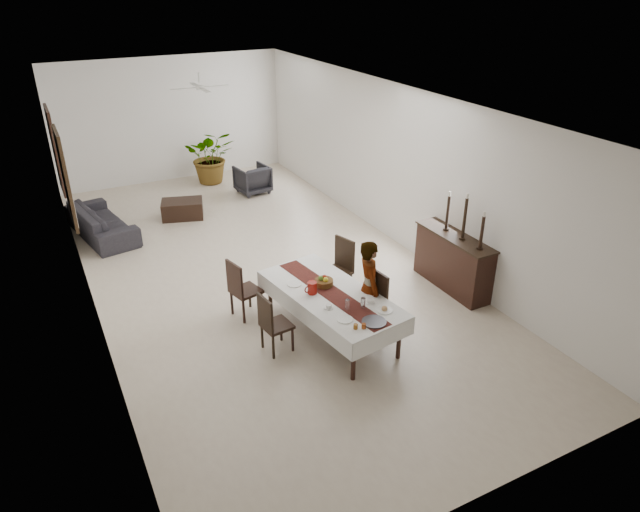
# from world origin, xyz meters

# --- Properties ---
(floor) EXTENTS (6.00, 12.00, 0.00)m
(floor) POSITION_xyz_m (0.00, 0.00, 0.00)
(floor) COLOR beige
(floor) RESTS_ON ground
(ceiling) EXTENTS (6.00, 12.00, 0.02)m
(ceiling) POSITION_xyz_m (0.00, 0.00, 3.20)
(ceiling) COLOR white
(ceiling) RESTS_ON wall_back
(wall_back) EXTENTS (6.00, 0.02, 3.20)m
(wall_back) POSITION_xyz_m (0.00, 6.00, 1.60)
(wall_back) COLOR white
(wall_back) RESTS_ON floor
(wall_front) EXTENTS (6.00, 0.02, 3.20)m
(wall_front) POSITION_xyz_m (0.00, -6.00, 1.60)
(wall_front) COLOR white
(wall_front) RESTS_ON floor
(wall_left) EXTENTS (0.02, 12.00, 3.20)m
(wall_left) POSITION_xyz_m (-3.00, 0.00, 1.60)
(wall_left) COLOR white
(wall_left) RESTS_ON floor
(wall_right) EXTENTS (0.02, 12.00, 3.20)m
(wall_right) POSITION_xyz_m (3.00, 0.00, 1.60)
(wall_right) COLOR white
(wall_right) RESTS_ON floor
(dining_table_top) EXTENTS (1.28, 2.42, 0.05)m
(dining_table_top) POSITION_xyz_m (0.17, -2.50, 0.70)
(dining_table_top) COLOR black
(dining_table_top) RESTS_ON table_leg_fl
(table_leg_fl) EXTENTS (0.08, 0.08, 0.67)m
(table_leg_fl) POSITION_xyz_m (-0.09, -3.65, 0.34)
(table_leg_fl) COLOR black
(table_leg_fl) RESTS_ON floor
(table_leg_fr) EXTENTS (0.08, 0.08, 0.67)m
(table_leg_fr) POSITION_xyz_m (0.74, -3.53, 0.34)
(table_leg_fr) COLOR black
(table_leg_fr) RESTS_ON floor
(table_leg_bl) EXTENTS (0.08, 0.08, 0.67)m
(table_leg_bl) POSITION_xyz_m (-0.41, -1.48, 0.34)
(table_leg_bl) COLOR black
(table_leg_bl) RESTS_ON floor
(table_leg_br) EXTENTS (0.08, 0.08, 0.67)m
(table_leg_br) POSITION_xyz_m (0.43, -1.36, 0.34)
(table_leg_br) COLOR black
(table_leg_br) RESTS_ON floor
(tablecloth_top) EXTENTS (1.48, 2.62, 0.01)m
(tablecloth_top) POSITION_xyz_m (0.17, -2.50, 0.73)
(tablecloth_top) COLOR white
(tablecloth_top) RESTS_ON dining_table_top
(tablecloth_drape_left) EXTENTS (0.37, 2.46, 0.29)m
(tablecloth_drape_left) POSITION_xyz_m (-0.39, -2.59, 0.59)
(tablecloth_drape_left) COLOR white
(tablecloth_drape_left) RESTS_ON dining_table_top
(tablecloth_drape_right) EXTENTS (0.37, 2.46, 0.29)m
(tablecloth_drape_right) POSITION_xyz_m (0.72, -2.42, 0.59)
(tablecloth_drape_right) COLOR white
(tablecloth_drape_right) RESTS_ON dining_table_top
(tablecloth_drape_near) EXTENTS (1.12, 0.17, 0.29)m
(tablecloth_drape_near) POSITION_xyz_m (0.35, -3.73, 0.59)
(tablecloth_drape_near) COLOR white
(tablecloth_drape_near) RESTS_ON dining_table_top
(tablecloth_drape_far) EXTENTS (1.12, 0.17, 0.29)m
(tablecloth_drape_far) POSITION_xyz_m (-0.01, -1.28, 0.59)
(tablecloth_drape_far) COLOR silver
(tablecloth_drape_far) RESTS_ON dining_table_top
(table_runner) EXTENTS (0.68, 2.43, 0.00)m
(table_runner) POSITION_xyz_m (0.17, -2.50, 0.73)
(table_runner) COLOR maroon
(table_runner) RESTS_ON tablecloth_top
(red_pitcher) EXTENTS (0.16, 0.16, 0.19)m
(red_pitcher) POSITION_xyz_m (-0.09, -2.40, 0.83)
(red_pitcher) COLOR #9C140B
(red_pitcher) RESTS_ON tablecloth_top
(pitcher_handle) EXTENTS (0.12, 0.04, 0.12)m
(pitcher_handle) POSITION_xyz_m (-0.17, -2.41, 0.83)
(pitcher_handle) COLOR maroon
(pitcher_handle) RESTS_ON red_pitcher
(wine_glass_near) EXTENTS (0.07, 0.07, 0.16)m
(wine_glass_near) POSITION_xyz_m (0.37, -3.11, 0.81)
(wine_glass_near) COLOR silver
(wine_glass_near) RESTS_ON tablecloth_top
(wine_glass_mid) EXTENTS (0.07, 0.07, 0.16)m
(wine_glass_mid) POSITION_xyz_m (0.15, -3.04, 0.81)
(wine_glass_mid) COLOR white
(wine_glass_mid) RESTS_ON tablecloth_top
(teacup_right) EXTENTS (0.09, 0.09, 0.06)m
(teacup_right) POSITION_xyz_m (0.54, -3.03, 0.76)
(teacup_right) COLOR white
(teacup_right) RESTS_ON saucer_right
(saucer_right) EXTENTS (0.14, 0.14, 0.01)m
(saucer_right) POSITION_xyz_m (0.54, -3.03, 0.74)
(saucer_right) COLOR white
(saucer_right) RESTS_ON tablecloth_top
(teacup_left) EXTENTS (0.09, 0.09, 0.06)m
(teacup_left) POSITION_xyz_m (-0.07, -2.88, 0.76)
(teacup_left) COLOR white
(teacup_left) RESTS_ON saucer_left
(saucer_left) EXTENTS (0.14, 0.14, 0.01)m
(saucer_left) POSITION_xyz_m (-0.07, -2.88, 0.74)
(saucer_left) COLOR white
(saucer_left) RESTS_ON tablecloth_top
(plate_near_right) EXTENTS (0.23, 0.23, 0.01)m
(plate_near_right) POSITION_xyz_m (0.61, -3.31, 0.74)
(plate_near_right) COLOR white
(plate_near_right) RESTS_ON tablecloth_top
(bread_near_right) EXTENTS (0.09, 0.09, 0.09)m
(bread_near_right) POSITION_xyz_m (0.61, -3.31, 0.77)
(bread_near_right) COLOR tan
(bread_near_right) RESTS_ON plate_near_right
(plate_near_left) EXTENTS (0.23, 0.23, 0.01)m
(plate_near_left) POSITION_xyz_m (-0.01, -3.26, 0.74)
(plate_near_left) COLOR white
(plate_near_left) RESTS_ON tablecloth_top
(plate_far_left) EXTENTS (0.23, 0.23, 0.01)m
(plate_far_left) POSITION_xyz_m (-0.21, -2.02, 0.74)
(plate_far_left) COLOR white
(plate_far_left) RESTS_ON tablecloth_top
(serving_tray) EXTENTS (0.35, 0.35, 0.02)m
(serving_tray) POSITION_xyz_m (0.31, -3.50, 0.74)
(serving_tray) COLOR #39383D
(serving_tray) RESTS_ON tablecloth_top
(jam_jar_a) EXTENTS (0.06, 0.06, 0.07)m
(jam_jar_a) POSITION_xyz_m (0.11, -3.56, 0.77)
(jam_jar_a) COLOR #8C3C14
(jam_jar_a) RESTS_ON tablecloth_top
(jam_jar_b) EXTENTS (0.06, 0.06, 0.07)m
(jam_jar_b) POSITION_xyz_m (0.00, -3.52, 0.77)
(jam_jar_b) COLOR brown
(jam_jar_b) RESTS_ON tablecloth_top
(fruit_basket) EXTENTS (0.29, 0.29, 0.10)m
(fruit_basket) POSITION_xyz_m (0.18, -2.26, 0.78)
(fruit_basket) COLOR brown
(fruit_basket) RESTS_ON tablecloth_top
(fruit_red) EXTENTS (0.09, 0.09, 0.09)m
(fruit_red) POSITION_xyz_m (0.21, -2.24, 0.85)
(fruit_red) COLOR maroon
(fruit_red) RESTS_ON fruit_basket
(fruit_green) EXTENTS (0.08, 0.08, 0.08)m
(fruit_green) POSITION_xyz_m (0.14, -2.24, 0.85)
(fruit_green) COLOR #548227
(fruit_green) RESTS_ON fruit_basket
(fruit_yellow) EXTENTS (0.08, 0.08, 0.08)m
(fruit_yellow) POSITION_xyz_m (0.19, -2.31, 0.85)
(fruit_yellow) COLOR yellow
(fruit_yellow) RESTS_ON fruit_basket
(chair_right_near_seat) EXTENTS (0.49, 0.49, 0.05)m
(chair_right_near_seat) POSITION_xyz_m (0.62, -2.83, 0.47)
(chair_right_near_seat) COLOR black
(chair_right_near_seat) RESTS_ON chair_right_near_leg_fl
(chair_right_near_leg_fl) EXTENTS (0.05, 0.05, 0.45)m
(chair_right_near_leg_fl) POSITION_xyz_m (0.82, -2.99, 0.22)
(chair_right_near_leg_fl) COLOR black
(chair_right_near_leg_fl) RESTS_ON floor
(chair_right_near_leg_fr) EXTENTS (0.05, 0.05, 0.45)m
(chair_right_near_leg_fr) POSITION_xyz_m (0.79, -2.63, 0.22)
(chair_right_near_leg_fr) COLOR black
(chair_right_near_leg_fr) RESTS_ON floor
(chair_right_near_leg_bl) EXTENTS (0.05, 0.05, 0.45)m
(chair_right_near_leg_bl) POSITION_xyz_m (0.45, -3.03, 0.22)
(chair_right_near_leg_bl) COLOR black
(chair_right_near_leg_bl) RESTS_ON floor
(chair_right_near_leg_br) EXTENTS (0.05, 0.05, 0.45)m
(chair_right_near_leg_br) POSITION_xyz_m (0.42, -2.66, 0.22)
(chair_right_near_leg_br) COLOR black
(chair_right_near_leg_br) RESTS_ON floor
(chair_right_near_back) EXTENTS (0.08, 0.45, 0.57)m
(chair_right_near_back) POSITION_xyz_m (0.82, -2.81, 0.78)
(chair_right_near_back) COLOR black
(chair_right_near_back) RESTS_ON chair_right_near_seat
(chair_right_far_seat) EXTENTS (0.55, 0.55, 0.05)m
(chair_right_far_seat) POSITION_xyz_m (0.81, -1.54, 0.46)
(chair_right_far_seat) COLOR black
(chair_right_far_seat) RESTS_ON chair_right_far_leg_fl
(chair_right_far_leg_fl) EXTENTS (0.05, 0.05, 0.43)m
(chair_right_far_leg_fl) POSITION_xyz_m (1.03, -1.65, 0.22)
(chair_right_far_leg_fl) COLOR black
(chair_right_far_leg_fl) RESTS_ON floor
(chair_right_far_leg_fr) EXTENTS (0.05, 0.05, 0.43)m
(chair_right_far_leg_fr) POSITION_xyz_m (0.93, -1.31, 0.22)
(chair_right_far_leg_fr) COLOR black
(chair_right_far_leg_fr) RESTS_ON floor
(chair_right_far_leg_bl) EXTENTS (0.05, 0.05, 0.43)m
(chair_right_far_leg_bl) POSITION_xyz_m (0.69, -1.76, 0.22)
(chair_right_far_leg_bl) COLOR black
(chair_right_far_leg_bl) RESTS_ON floor
(chair_right_far_leg_br) EXTENTS (0.05, 0.05, 0.43)m
(chair_right_far_leg_br) POSITION_xyz_m (0.58, -1.42, 0.22)
(chair_right_far_leg_br) COLOR black
(chair_right_far_leg_br) RESTS_ON floor
(chair_right_far_back) EXTENTS (0.17, 0.43, 0.56)m
(chair_right_far_back) POSITION_xyz_m (1.00, -1.48, 0.76)
(chair_right_far_back) COLOR black
(chair_right_far_back) RESTS_ON chair_right_far_seat
(chair_left_near_seat) EXTENTS (0.45, 0.45, 0.05)m
(chair_left_near_seat) POSITION_xyz_m (-0.74, -2.52, 0.42)
(chair_left_near_seat) COLOR black
(chair_left_near_seat) RESTS_ON chair_left_near_leg_fl
(chair_left_near_leg_fl) EXTENTS (0.05, 0.05, 0.40)m
(chair_left_near_leg_fl) POSITION_xyz_m (-0.92, -2.37, 0.20)
(chair_left_near_leg_fl) COLOR black
(chair_left_near_leg_fl) RESTS_ON floor
(chair_left_near_leg_fr) EXTENTS (0.05, 0.05, 0.40)m
(chair_left_near_leg_fr) POSITION_xyz_m (-0.88, -2.70, 0.20)
(chair_left_near_leg_fr) COLOR black
(chair_left_near_leg_fr) RESTS_ON floor
(chair_left_near_leg_bl) EXTENTS (0.05, 0.05, 0.40)m
(chair_left_near_leg_bl) POSITION_xyz_m (-0.60, -2.33, 0.20)
(chair_left_near_leg_bl) COLOR black
(chair_left_near_leg_bl) RESTS_ON floor
(chair_left_near_leg_br) EXTENTS (0.05, 0.05, 0.40)m
(chair_left_near_leg_br) POSITION_xyz_m (-0.55, -2.66, 0.20)
(chair_left_near_leg_br) COLOR black
(chair_left_near_leg_br) RESTS_ON floor
(chair_left_near_back) EXTENTS (0.09, 0.41, 0.51)m
(chair_left_near_back) POSITION_xyz_m (-0.92, -2.54, 0.70)
(chair_left_near_back) COLOR black
(chair_left_near_back) RESTS_ON chair_left_near_seat
(chair_left_far_seat) EXTENTS (0.52, 0.52, 0.05)m
(chair_left_far_seat) POSITION_xyz_m (-0.80, -1.41, 0.45)
(chair_left_far_seat) COLOR black
(chair_left_far_seat) RESTS_ON chair_left_far_leg_fl
(chair_left_far_leg_fl) EXTENTS (0.05, 0.05, 0.43)m
(chair_left_far_leg_fl) POSITION_xyz_m (-1.01, -1.27, 0.21)
(chair_left_far_leg_fl) COLOR black
(chair_left_far_leg_fl) RESTS_ON floor
(chair_left_far_leg_fr) EXTENTS (0.05, 0.05, 0.43)m
(chair_left_far_leg_fr) POSITION_xyz_m (-0.93, -1.62, 0.21)
(chair_left_far_leg_fr) COLOR black
(chair_left_far_leg_fr) RESTS_ON floor
(chair_left_far_leg_bl) EXTENTS (0.05, 0.05, 0.43)m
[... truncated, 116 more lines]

